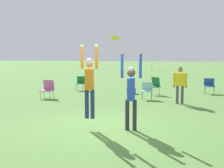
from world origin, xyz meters
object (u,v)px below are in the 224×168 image
object	(u,v)px
camping_chair_2	(48,88)
camping_chair_4	(155,84)
person_jumping	(89,80)
person_defending	(131,89)
person_spectator_near	(180,82)
camping_chair_1	(81,82)
camping_chair_3	(209,85)
frisbee	(115,38)
cooler_box	(131,90)
camping_chair_0	(147,89)

from	to	relation	value
camping_chair_2	camping_chair_4	distance (m)	5.52
person_jumping	person_defending	size ratio (longest dim) A/B	0.97
camping_chair_2	person_spectator_near	xyz separation A→B (m)	(6.26, -0.56, 0.48)
camping_chair_1	camping_chair_2	size ratio (longest dim) A/B	0.93
person_defending	camping_chair_3	distance (m)	9.09
camping_chair_3	camping_chair_4	world-z (taller)	camping_chair_4
camping_chair_1	camping_chair_2	world-z (taller)	camping_chair_2
person_jumping	person_defending	bearing A→B (deg)	-90.00
person_jumping	person_defending	world-z (taller)	person_jumping
frisbee	cooler_box	size ratio (longest dim) A/B	0.54
camping_chair_0	camping_chair_1	size ratio (longest dim) A/B	1.00
cooler_box	camping_chair_2	bearing A→B (deg)	-149.25
camping_chair_0	person_jumping	bearing A→B (deg)	78.64
person_jumping	cooler_box	distance (m)	7.92
camping_chair_0	camping_chair_4	distance (m)	1.68
frisbee	camping_chair_3	xyz separation A→B (m)	(3.68, 8.44, -2.16)
person_jumping	cooler_box	bearing A→B (deg)	-5.64
camping_chair_3	person_spectator_near	size ratio (longest dim) A/B	0.50
person_jumping	person_spectator_near	world-z (taller)	person_jumping
person_spectator_near	cooler_box	xyz separation A→B (m)	(-2.44, 2.83, -0.80)
person_defending	person_jumping	bearing A→B (deg)	-90.00
frisbee	camping_chair_4	distance (m)	7.84
camping_chair_0	camping_chair_1	xyz separation A→B (m)	(-4.04, 2.75, -0.00)
person_spectator_near	cooler_box	world-z (taller)	person_spectator_near
person_defending	camping_chair_3	world-z (taller)	person_defending
camping_chair_1	camping_chair_4	xyz separation A→B (m)	(4.37, -1.10, 0.06)
person_jumping	cooler_box	xyz separation A→B (m)	(0.31, 7.80, -1.29)
frisbee	camping_chair_0	distance (m)	6.27
person_defending	camping_chair_4	xyz separation A→B (m)	(0.40, 7.54, -0.66)
person_jumping	camping_chair_4	world-z (taller)	person_jumping
camping_chair_1	camping_chair_4	bearing A→B (deg)	145.59
person_defending	camping_chair_4	bearing A→B (deg)	173.62
frisbee	camping_chair_0	world-z (taller)	frisbee
frisbee	camping_chair_2	bearing A→B (deg)	128.07
camping_chair_1	person_spectator_near	distance (m)	6.68
camping_chair_3	camping_chair_4	bearing A→B (deg)	21.06
camping_chair_1	camping_chair_2	distance (m)	3.27
cooler_box	camping_chair_3	bearing A→B (deg)	10.25
person_spectator_near	cooler_box	bearing A→B (deg)	154.25
person_defending	camping_chair_1	xyz separation A→B (m)	(-3.97, 8.64, -0.71)
camping_chair_0	camping_chair_1	bearing A→B (deg)	-33.61
camping_chair_4	cooler_box	world-z (taller)	camping_chair_4
camping_chair_3	camping_chair_0	bearing A→B (deg)	42.02
frisbee	camping_chair_0	bearing A→B (deg)	84.80
person_defending	person_spectator_near	distance (m)	5.15
frisbee	camping_chair_2	xyz separation A→B (m)	(-4.25, 5.42, -2.16)
camping_chair_2	camping_chair_3	distance (m)	8.49
frisbee	camping_chair_1	size ratio (longest dim) A/B	0.31
person_spectator_near	cooler_box	distance (m)	3.82
person_defending	cooler_box	bearing A→B (deg)	-176.79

